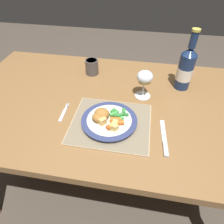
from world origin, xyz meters
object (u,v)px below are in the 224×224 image
dinner_plate (109,121)px  dining_table (107,114)px  wine_glass (145,78)px  drinking_cup (92,67)px  table_knife (164,140)px  bottle (186,68)px  fork (64,113)px

dinner_plate → dining_table: bearing=105.9°
dining_table → wine_glass: (0.17, 0.07, 0.19)m
wine_glass → drinking_cup: size_ratio=1.68×
dining_table → drinking_cup: bearing=118.6°
table_knife → drinking_cup: drinking_cup is taller
bottle → drinking_cup: bottle is taller
fork → table_knife: bearing=-10.4°
drinking_cup → wine_glass: bearing=-29.1°
drinking_cup → fork: bearing=-96.8°
bottle → dining_table: bearing=-153.5°
table_knife → bottle: bearing=76.7°
fork → wine_glass: wine_glass is taller
fork → drinking_cup: 0.36m
dinner_plate → drinking_cup: (-0.17, 0.38, 0.03)m
fork → drinking_cup: bearing=83.2°
wine_glass → drinking_cup: 0.34m
dining_table → bottle: bottle is taller
table_knife → dining_table: bearing=142.8°
table_knife → bottle: bottle is taller
dinner_plate → wine_glass: wine_glass is taller
wine_glass → bottle: (0.19, 0.11, 0.01)m
dining_table → wine_glass: size_ratio=10.34×
bottle → drinking_cup: 0.50m
dinner_plate → fork: size_ratio=1.91×
wine_glass → dining_table: bearing=-158.2°
table_knife → bottle: 0.41m
table_knife → wine_glass: 0.31m
dinner_plate → bottle: bearing=46.0°
table_knife → drinking_cup: size_ratio=2.27×
dining_table → fork: bearing=-143.7°
fork → table_knife: size_ratio=0.65×
fork → drinking_cup: drinking_cup is taller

